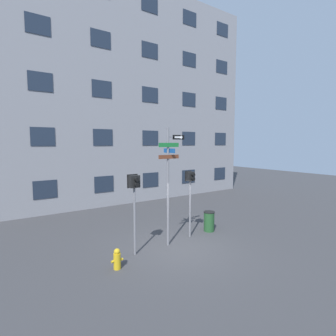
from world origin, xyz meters
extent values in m
plane|color=#38383A|center=(0.00, 0.00, 0.00)|extent=(60.00, 60.00, 0.00)
cube|color=gray|center=(0.00, 8.33, 7.37)|extent=(24.00, 0.60, 14.74)
cube|color=#1E2838|center=(-3.43, 8.01, 1.47)|extent=(1.25, 0.03, 1.02)
cube|color=#1E2838|center=(0.00, 8.01, 1.47)|extent=(1.25, 0.03, 1.02)
cube|color=#1E2838|center=(3.43, 8.01, 1.47)|extent=(1.25, 0.03, 1.02)
cube|color=#1E2838|center=(6.86, 8.01, 1.47)|extent=(1.25, 0.03, 1.02)
cube|color=#1E2838|center=(10.29, 8.01, 1.47)|extent=(1.25, 0.03, 1.02)
cube|color=#1E2838|center=(-3.43, 8.01, 4.42)|extent=(1.25, 0.03, 1.02)
cube|color=#1E2838|center=(0.00, 8.01, 4.42)|extent=(1.25, 0.03, 1.02)
cube|color=#1E2838|center=(3.43, 8.01, 4.42)|extent=(1.25, 0.03, 1.02)
cube|color=#1E2838|center=(6.86, 8.01, 4.42)|extent=(1.25, 0.03, 1.02)
cube|color=#1E2838|center=(10.29, 8.01, 4.42)|extent=(1.25, 0.03, 1.02)
cube|color=#1E2838|center=(-3.43, 8.01, 7.37)|extent=(1.25, 0.03, 1.02)
cube|color=#1E2838|center=(0.00, 8.01, 7.37)|extent=(1.25, 0.03, 1.02)
cube|color=#1E2838|center=(3.43, 8.01, 7.37)|extent=(1.25, 0.03, 1.02)
cube|color=#1E2838|center=(6.86, 8.01, 7.37)|extent=(1.25, 0.03, 1.02)
cube|color=#1E2838|center=(10.29, 8.01, 7.37)|extent=(1.25, 0.03, 1.02)
cube|color=#1E2838|center=(-3.43, 8.01, 10.32)|extent=(1.25, 0.03, 1.02)
cube|color=#1E2838|center=(0.00, 8.01, 10.32)|extent=(1.25, 0.03, 1.02)
cube|color=#1E2838|center=(3.43, 8.01, 10.32)|extent=(1.25, 0.03, 1.02)
cube|color=#1E2838|center=(6.86, 8.01, 10.32)|extent=(1.25, 0.03, 1.02)
cube|color=#1E2838|center=(10.29, 8.01, 10.32)|extent=(1.25, 0.03, 1.02)
cube|color=#1E2838|center=(3.43, 8.01, 13.27)|extent=(1.25, 0.03, 1.02)
cube|color=#1E2838|center=(6.86, 8.01, 13.27)|extent=(1.25, 0.03, 1.02)
cube|color=#1E2838|center=(10.29, 8.01, 13.27)|extent=(1.25, 0.03, 1.02)
cylinder|color=slate|center=(-0.21, 0.53, 2.33)|extent=(0.09, 0.09, 4.65)
cube|color=slate|center=(0.04, 0.53, 4.29)|extent=(0.49, 0.05, 0.05)
cube|color=#196B2D|center=(-0.21, 0.47, 3.99)|extent=(0.92, 0.02, 0.16)
cube|color=#14478C|center=(-0.15, 0.53, 3.77)|extent=(0.02, 0.74, 0.17)
cube|color=brown|center=(-0.21, 0.47, 3.53)|extent=(0.93, 0.02, 0.15)
cube|color=black|center=(0.28, 0.52, 4.29)|extent=(0.56, 0.02, 0.18)
cube|color=white|center=(0.24, 0.50, 4.29)|extent=(0.32, 0.01, 0.07)
cone|color=white|center=(0.44, 0.50, 4.29)|extent=(0.10, 0.14, 0.14)
cylinder|color=slate|center=(-1.71, 0.47, 1.24)|extent=(0.08, 0.08, 2.49)
cube|color=black|center=(-1.71, 0.47, 2.70)|extent=(0.36, 0.26, 0.43)
cube|color=black|center=(-1.71, 0.61, 2.70)|extent=(0.42, 0.02, 0.49)
cylinder|color=black|center=(-1.71, 0.28, 2.80)|extent=(0.15, 0.12, 0.15)
cylinder|color=black|center=(-1.71, 0.28, 2.61)|extent=(0.15, 0.12, 0.15)
cylinder|color=silver|center=(-1.71, 0.33, 2.80)|extent=(0.12, 0.01, 0.12)
cylinder|color=slate|center=(1.12, 0.78, 1.23)|extent=(0.08, 0.08, 2.46)
cube|color=black|center=(1.12, 0.78, 2.65)|extent=(0.29, 0.26, 0.39)
cube|color=black|center=(1.12, 0.92, 2.65)|extent=(0.35, 0.02, 0.45)
cylinder|color=black|center=(1.12, 0.59, 2.74)|extent=(0.13, 0.12, 0.13)
cylinder|color=black|center=(1.12, 0.59, 2.56)|extent=(0.13, 0.12, 0.13)
cylinder|color=orange|center=(1.12, 0.65, 2.74)|extent=(0.11, 0.01, 0.11)
cylinder|color=gold|center=(-2.69, -0.18, 0.26)|extent=(0.23, 0.23, 0.51)
sphere|color=gold|center=(-2.69, -0.18, 0.58)|extent=(0.20, 0.20, 0.20)
cylinder|color=gold|center=(-2.85, -0.18, 0.28)|extent=(0.08, 0.08, 0.08)
cylinder|color=gold|center=(-2.53, -0.18, 0.28)|extent=(0.08, 0.08, 0.08)
cylinder|color=#1E4723|center=(2.31, 0.85, 0.44)|extent=(0.48, 0.48, 0.88)
cylinder|color=black|center=(2.31, 0.85, 0.90)|extent=(0.51, 0.51, 0.04)
camera|label=1|loc=(-5.93, -7.82, 4.05)|focal=28.00mm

